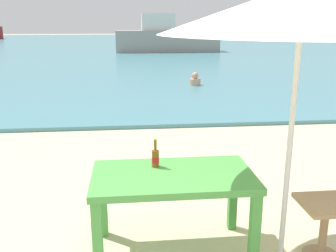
{
  "coord_description": "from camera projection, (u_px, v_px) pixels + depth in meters",
  "views": [
    {
      "loc": [
        -0.73,
        -2.21,
        2.04
      ],
      "look_at": [
        -0.18,
        3.0,
        0.6
      ],
      "focal_mm": 41.22,
      "sensor_mm": 36.0,
      "label": 1
    }
  ],
  "objects": [
    {
      "name": "beer_bottle_amber",
      "position": [
        155.0,
        157.0,
        3.47
      ],
      "size": [
        0.07,
        0.07,
        0.26
      ],
      "color": "brown",
      "rests_on": "picnic_table_green"
    },
    {
      "name": "patio_umbrella",
      "position": [
        302.0,
        9.0,
        2.76
      ],
      "size": [
        2.1,
        2.1,
        2.3
      ],
      "color": "silver",
      "rests_on": "ground_plane"
    },
    {
      "name": "swimmer_person",
      "position": [
        195.0,
        80.0,
        12.0
      ],
      "size": [
        0.34,
        0.34,
        0.41
      ],
      "color": "tan",
      "rests_on": "sea_water"
    },
    {
      "name": "side_table_wood",
      "position": [
        325.0,
        222.0,
        3.34
      ],
      "size": [
        0.44,
        0.44,
        0.54
      ],
      "color": "tan",
      "rests_on": "ground_plane"
    },
    {
      "name": "boat_tanker",
      "position": [
        166.0,
        38.0,
        24.69
      ],
      "size": [
        6.54,
        1.78,
        2.38
      ],
      "color": "gray",
      "rests_on": "sea_water"
    },
    {
      "name": "picnic_table_green",
      "position": [
        173.0,
        185.0,
        3.36
      ],
      "size": [
        1.4,
        0.8,
        0.76
      ],
      "color": "#4C9E47",
      "rests_on": "ground_plane"
    },
    {
      "name": "sea_water",
      "position": [
        136.0,
        46.0,
        31.49
      ],
      "size": [
        120.0,
        50.0,
        0.08
      ],
      "primitive_type": "cube",
      "color": "teal",
      "rests_on": "ground_plane"
    }
  ]
}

